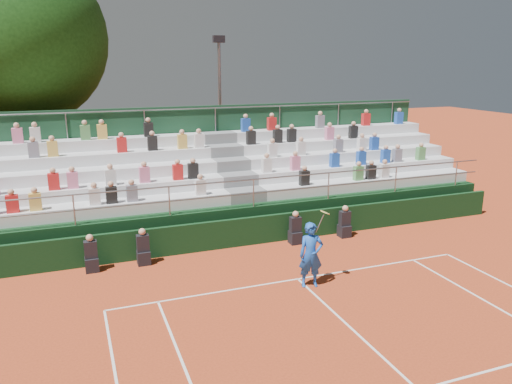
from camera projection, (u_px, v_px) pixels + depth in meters
name	position (u px, v px, depth m)	size (l,w,h in m)	color
ground	(298.00, 279.00, 14.69)	(90.00, 90.00, 0.00)	#B2401D
courtside_wall	(259.00, 230.00, 17.46)	(20.00, 0.15, 1.00)	black
line_officials	(226.00, 239.00, 16.61)	(9.20, 0.40, 1.19)	black
grandstand	(230.00, 192.00, 20.24)	(20.00, 5.20, 4.40)	black
tennis_player	(311.00, 255.00, 14.03)	(0.91, 0.58, 2.22)	blue
tree_east	(17.00, 38.00, 21.18)	(7.52, 7.52, 10.95)	#3A2515
floodlight_mast	(220.00, 97.00, 25.87)	(0.60, 0.25, 7.49)	gray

